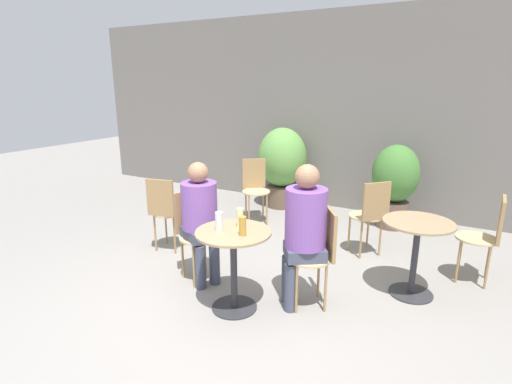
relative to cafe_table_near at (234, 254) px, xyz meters
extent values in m
plane|color=gray|center=(-0.01, -0.21, -0.53)|extent=(20.00, 20.00, 0.00)
cube|color=slate|center=(-0.01, 3.39, 0.97)|extent=(10.00, 0.06, 3.00)
cylinder|color=#2D2D33|center=(0.00, 0.00, -0.52)|extent=(0.41, 0.41, 0.01)
cylinder|color=#2D2D33|center=(0.00, 0.00, -0.16)|extent=(0.06, 0.06, 0.70)
cylinder|color=#997F5B|center=(0.00, 0.00, 0.20)|extent=(0.65, 0.65, 0.02)
cylinder|color=#2D2D33|center=(1.35, 1.03, -0.52)|extent=(0.41, 0.41, 0.01)
cylinder|color=#2D2D33|center=(1.35, 1.03, -0.16)|extent=(0.06, 0.06, 0.70)
cylinder|color=#997F5B|center=(1.35, 1.03, 0.20)|extent=(0.64, 0.64, 0.02)
cylinder|color=tan|center=(0.55, 0.37, -0.07)|extent=(0.39, 0.39, 0.02)
cylinder|color=#9E7A4C|center=(0.73, 0.34, -0.30)|extent=(0.02, 0.02, 0.45)
cylinder|color=#9E7A4C|center=(0.59, 0.55, -0.30)|extent=(0.02, 0.02, 0.45)
cylinder|color=#9E7A4C|center=(0.52, 0.19, -0.30)|extent=(0.02, 0.02, 0.45)
cylinder|color=#9E7A4C|center=(0.37, 0.41, -0.30)|extent=(0.02, 0.02, 0.45)
cube|color=#9E7A4C|center=(0.70, 0.47, 0.16)|extent=(0.21, 0.29, 0.43)
cylinder|color=tan|center=(-0.60, 0.29, -0.07)|extent=(0.39, 0.39, 0.02)
cylinder|color=#9E7A4C|center=(-0.65, 0.46, -0.30)|extent=(0.02, 0.02, 0.45)
cylinder|color=#9E7A4C|center=(-0.77, 0.23, -0.30)|extent=(0.02, 0.02, 0.45)
cylinder|color=#9E7A4C|center=(-0.42, 0.35, -0.30)|extent=(0.02, 0.02, 0.45)
cylinder|color=#9E7A4C|center=(-0.54, 0.12, -0.30)|extent=(0.02, 0.02, 0.45)
cube|color=#9E7A4C|center=(-0.76, 0.37, 0.16)|extent=(0.17, 0.31, 0.43)
cylinder|color=tan|center=(1.84, 1.61, -0.07)|extent=(0.39, 0.39, 0.02)
cylinder|color=#9E7A4C|center=(1.97, 1.48, -0.30)|extent=(0.02, 0.02, 0.45)
cylinder|color=#9E7A4C|center=(1.97, 1.74, -0.30)|extent=(0.02, 0.02, 0.45)
cylinder|color=#9E7A4C|center=(1.71, 1.49, -0.30)|extent=(0.02, 0.02, 0.45)
cylinder|color=#9E7A4C|center=(1.72, 1.74, -0.30)|extent=(0.02, 0.02, 0.45)
cube|color=#9E7A4C|center=(2.02, 1.61, 0.16)|extent=(0.04, 0.34, 0.43)
cylinder|color=tan|center=(-0.93, 2.08, -0.07)|extent=(0.39, 0.39, 0.02)
cylinder|color=#9E7A4C|center=(-0.91, 2.26, -0.30)|extent=(0.02, 0.02, 0.45)
cylinder|color=#9E7A4C|center=(-1.11, 2.09, -0.30)|extent=(0.02, 0.02, 0.45)
cylinder|color=#9E7A4C|center=(-0.75, 2.06, -0.30)|extent=(0.02, 0.02, 0.45)
cylinder|color=#9E7A4C|center=(-0.94, 1.90, -0.30)|extent=(0.02, 0.02, 0.45)
cube|color=#9E7A4C|center=(-1.04, 2.21, 0.16)|extent=(0.28, 0.24, 0.43)
cylinder|color=tan|center=(-1.39, 0.76, -0.07)|extent=(0.39, 0.39, 0.02)
cylinder|color=#9E7A4C|center=(-1.49, 0.61, -0.30)|extent=(0.02, 0.02, 0.45)
cylinder|color=#9E7A4C|center=(-1.24, 0.66, -0.30)|extent=(0.02, 0.02, 0.45)
cylinder|color=#9E7A4C|center=(-1.54, 0.86, -0.30)|extent=(0.02, 0.02, 0.45)
cylinder|color=#9E7A4C|center=(-1.29, 0.91, -0.30)|extent=(0.02, 0.02, 0.45)
cube|color=#9E7A4C|center=(-1.35, 0.59, 0.16)|extent=(0.33, 0.10, 0.43)
cylinder|color=tan|center=(0.70, 1.77, -0.07)|extent=(0.39, 0.39, 0.02)
cylinder|color=#9E7A4C|center=(0.71, 1.58, -0.30)|extent=(0.02, 0.02, 0.45)
cylinder|color=#9E7A4C|center=(0.88, 1.77, -0.30)|extent=(0.02, 0.02, 0.45)
cylinder|color=#9E7A4C|center=(0.52, 1.76, -0.30)|extent=(0.02, 0.02, 0.45)
cylinder|color=#9E7A4C|center=(0.70, 1.95, -0.30)|extent=(0.02, 0.02, 0.45)
cube|color=#9E7A4C|center=(0.83, 1.64, 0.16)|extent=(0.25, 0.26, 0.43)
cylinder|color=#42475B|center=(0.36, 0.34, -0.30)|extent=(0.11, 0.11, 0.45)
cylinder|color=#42475B|center=(0.45, 0.21, -0.30)|extent=(0.11, 0.11, 0.45)
cube|color=#42475B|center=(0.52, 0.35, 0.00)|extent=(0.45, 0.44, 0.11)
cylinder|color=#7A4C9E|center=(0.52, 0.35, 0.31)|extent=(0.36, 0.36, 0.52)
sphere|color=#9E7051|center=(0.52, 0.35, 0.67)|extent=(0.21, 0.21, 0.21)
cylinder|color=#42475B|center=(-0.48, 0.15, -0.30)|extent=(0.10, 0.10, 0.45)
cylinder|color=#42475B|center=(-0.41, 0.29, -0.30)|extent=(0.10, 0.10, 0.45)
cube|color=#42475B|center=(-0.56, 0.27, 0.00)|extent=(0.43, 0.41, 0.10)
cylinder|color=#7A4C9E|center=(-0.56, 0.27, 0.28)|extent=(0.35, 0.35, 0.46)
sphere|color=#9E7051|center=(-0.56, 0.27, 0.61)|extent=(0.20, 0.20, 0.20)
cylinder|color=silver|center=(-0.12, -0.04, 0.29)|extent=(0.07, 0.07, 0.16)
cylinder|color=#B28433|center=(0.12, -0.04, 0.29)|extent=(0.06, 0.06, 0.16)
cylinder|color=beige|center=(-0.01, 0.12, 0.29)|extent=(0.06, 0.06, 0.17)
cylinder|color=brown|center=(-0.95, 2.97, -0.36)|extent=(0.48, 0.48, 0.34)
ellipsoid|color=#609947|center=(-0.95, 2.97, 0.28)|extent=(0.77, 0.77, 0.94)
cylinder|color=brown|center=(0.81, 2.85, -0.34)|extent=(0.42, 0.42, 0.37)
ellipsoid|color=#427533|center=(0.81, 2.85, 0.23)|extent=(0.63, 0.63, 0.79)
camera|label=1|loc=(1.71, -2.69, 1.44)|focal=28.00mm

